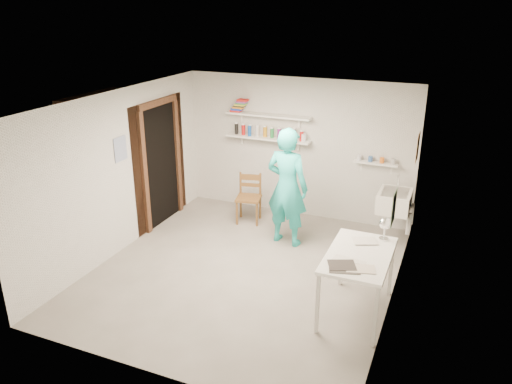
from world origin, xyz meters
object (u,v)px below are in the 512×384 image
at_px(work_table, 357,284).
at_px(wall_clock, 290,164).
at_px(wooden_chair, 249,198).
at_px(desk_lamp, 385,223).
at_px(man, 287,187).
at_px(belfast_sink, 394,201).

bearing_deg(work_table, wall_clock, 130.49).
distance_m(wooden_chair, work_table, 3.00).
xyz_separation_m(wall_clock, wooden_chair, (-0.82, 0.27, -0.80)).
distance_m(wall_clock, wooden_chair, 1.18).
xyz_separation_m(work_table, desk_lamp, (0.20, 0.48, 0.62)).
bearing_deg(wall_clock, desk_lamp, -27.82).
distance_m(man, work_table, 2.11).
distance_m(wooden_chair, desk_lamp, 2.93).
xyz_separation_m(belfast_sink, desk_lamp, (0.09, -1.61, 0.32)).
height_order(wooden_chair, desk_lamp, desk_lamp).
bearing_deg(desk_lamp, work_table, -112.42).
distance_m(man, desk_lamp, 1.89).
relative_size(man, desk_lamp, 12.23).
bearing_deg(wall_clock, work_table, -41.01).
bearing_deg(man, work_table, 142.27).
bearing_deg(man, wall_clock, -72.99).
distance_m(wall_clock, desk_lamp, 2.05).
relative_size(belfast_sink, work_table, 0.50).
xyz_separation_m(wall_clock, desk_lamp, (1.64, -1.21, -0.21)).
bearing_deg(wall_clock, wooden_chair, 170.14).
relative_size(man, work_table, 1.53).
xyz_separation_m(man, work_table, (1.41, -1.47, -0.52)).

